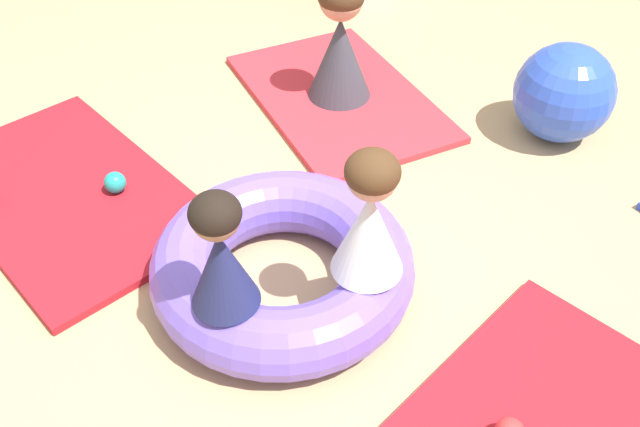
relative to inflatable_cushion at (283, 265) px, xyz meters
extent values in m
plane|color=tan|center=(-0.07, 0.11, -0.14)|extent=(8.00, 8.00, 0.00)
cube|color=#B21923|center=(-1.15, -0.47, -0.12)|extent=(1.56, 1.00, 0.04)
cube|color=red|center=(-0.99, 1.14, -0.12)|extent=(1.56, 1.18, 0.04)
torus|color=#7056D1|center=(0.00, 0.00, 0.00)|extent=(1.10, 1.10, 0.28)
cone|color=navy|center=(0.12, -0.34, 0.31)|extent=(0.27, 0.27, 0.34)
sphere|color=#936647|center=(0.12, -0.34, 0.56)|extent=(0.17, 0.17, 0.17)
ellipsoid|color=black|center=(0.12, -0.34, 0.57)|extent=(0.18, 0.18, 0.14)
cone|color=white|center=(0.32, 0.17, 0.33)|extent=(0.38, 0.38, 0.37)
sphere|color=tan|center=(0.32, 0.17, 0.60)|extent=(0.18, 0.18, 0.18)
ellipsoid|color=#472D19|center=(0.32, 0.17, 0.61)|extent=(0.20, 0.20, 0.16)
cone|color=#383842|center=(-0.99, 1.14, 0.14)|extent=(0.43, 0.43, 0.48)
sphere|color=teal|center=(-1.00, -0.28, -0.05)|extent=(0.11, 0.11, 0.11)
sphere|color=blue|center=(0.02, 1.84, 0.12)|extent=(0.53, 0.53, 0.53)
camera|label=1|loc=(1.67, -1.15, 2.11)|focal=39.23mm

